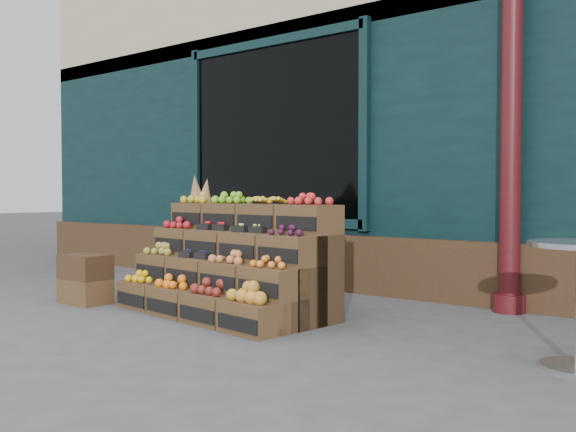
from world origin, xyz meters
The scene contains 5 objects.
ground centered at (0.00, 0.00, 0.00)m, with size 60.00×60.00×0.00m, color #4C4C4F.
shop_facade centered at (0.00, 5.11, 2.40)m, with size 12.00×6.24×4.80m.
crate_display centered at (-0.69, 0.51, 0.38)m, with size 2.05×1.17×1.22m.
spare_crates centered at (-2.09, 0.00, 0.23)m, with size 0.47×0.33×0.46m.
shopkeeper centered at (-1.24, 2.81, 1.05)m, with size 0.76×0.50×2.09m, color #18571A.
Camera 1 is at (3.18, -3.51, 1.04)m, focal length 40.00 mm.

